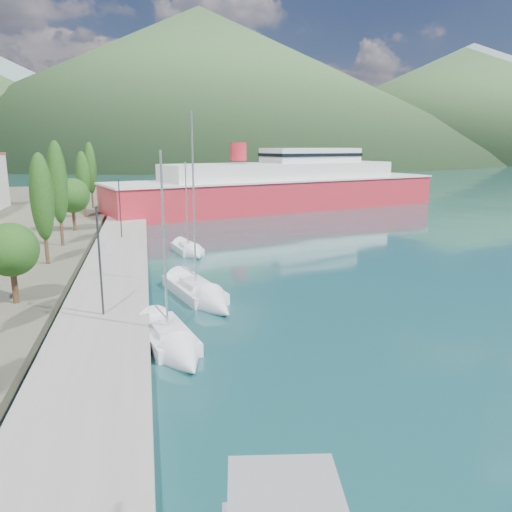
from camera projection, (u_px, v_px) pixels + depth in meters
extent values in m
plane|color=#174547|center=(170.00, 184.00, 132.06)|extent=(1400.00, 1400.00, 0.00)
cube|color=gray|center=(116.00, 267.00, 40.48)|extent=(5.00, 88.00, 0.80)
cone|color=slate|center=(207.00, 84.00, 663.16)|extent=(760.00, 760.00, 180.00)
cone|color=slate|center=(469.00, 99.00, 662.64)|extent=(640.00, 640.00, 140.00)
cone|color=#38572F|center=(201.00, 84.00, 394.90)|extent=(480.00, 480.00, 115.00)
cone|color=#38572F|center=(461.00, 103.00, 424.75)|extent=(420.00, 420.00, 90.00)
cylinder|color=#47301E|center=(15.00, 287.00, 30.12)|extent=(0.36, 0.36, 2.02)
sphere|color=#214916|center=(11.00, 250.00, 29.62)|extent=(3.23, 3.23, 3.23)
cylinder|color=#47301E|center=(47.00, 252.00, 40.10)|extent=(0.30, 0.30, 1.95)
ellipsoid|color=#214916|center=(42.00, 197.00, 39.14)|extent=(1.80, 1.80, 6.90)
cylinder|color=#47301E|center=(62.00, 234.00, 47.53)|extent=(0.30, 0.30, 2.16)
ellipsoid|color=#214916|center=(58.00, 182.00, 46.47)|extent=(1.80, 1.80, 7.67)
cylinder|color=#47301E|center=(74.00, 220.00, 55.76)|extent=(0.36, 0.36, 2.40)
sphere|color=#214916|center=(72.00, 195.00, 55.17)|extent=(3.84, 3.84, 3.84)
cylinder|color=#47301E|center=(85.00, 210.00, 66.27)|extent=(0.30, 0.30, 1.90)
ellipsoid|color=#214916|center=(83.00, 177.00, 65.33)|extent=(1.80, 1.80, 6.75)
cylinder|color=#47301E|center=(93.00, 201.00, 76.06)|extent=(0.30, 0.30, 2.17)
ellipsoid|color=#214916|center=(90.00, 168.00, 74.99)|extent=(1.80, 1.80, 7.70)
cylinder|color=#2D2D33|center=(100.00, 262.00, 27.31)|extent=(0.12, 0.12, 6.00)
cube|color=#2D2D33|center=(96.00, 207.00, 26.90)|extent=(0.15, 0.50, 0.12)
cylinder|color=#2D2D33|center=(120.00, 208.00, 50.78)|extent=(0.12, 0.12, 6.00)
cube|color=#2D2D33|center=(118.00, 178.00, 50.36)|extent=(0.15, 0.50, 0.12)
cube|color=gray|center=(286.00, 499.00, 10.52)|extent=(2.96, 3.34, 0.11)
cube|color=silver|center=(166.00, 337.00, 26.13)|extent=(3.38, 5.79, 0.87)
cube|color=silver|center=(168.00, 329.00, 25.68)|extent=(1.78, 2.42, 0.34)
cylinder|color=silver|center=(164.00, 244.00, 24.72)|extent=(0.12, 0.12, 9.18)
cone|color=silver|center=(186.00, 363.00, 23.06)|extent=(2.73, 2.97, 2.22)
cube|color=silver|center=(194.00, 291.00, 34.41)|extent=(4.06, 7.05, 0.94)
cube|color=silver|center=(196.00, 283.00, 33.89)|extent=(2.09, 2.95, 0.37)
cylinder|color=silver|center=(194.00, 201.00, 32.68)|extent=(0.12, 0.12, 11.48)
cone|color=silver|center=(218.00, 308.00, 30.73)|extent=(3.13, 3.63, 2.40)
cube|color=silver|center=(187.00, 250.00, 48.18)|extent=(2.92, 4.95, 0.80)
cube|color=silver|center=(188.00, 245.00, 47.79)|extent=(1.57, 2.06, 0.31)
cylinder|color=silver|center=(186.00, 205.00, 46.96)|extent=(0.12, 0.12, 7.95)
cone|color=silver|center=(196.00, 256.00, 45.54)|extent=(2.42, 2.53, 2.03)
cube|color=red|center=(281.00, 196.00, 80.18)|extent=(56.17, 27.22, 5.34)
cube|color=silver|center=(281.00, 179.00, 79.60)|extent=(56.64, 27.66, 0.29)
cube|color=silver|center=(281.00, 172.00, 79.36)|extent=(39.23, 20.31, 2.86)
cube|color=silver|center=(311.00, 155.00, 81.55)|extent=(16.87, 11.34, 2.29)
cylinder|color=red|center=(238.00, 152.00, 74.98)|extent=(2.48, 2.48, 2.67)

